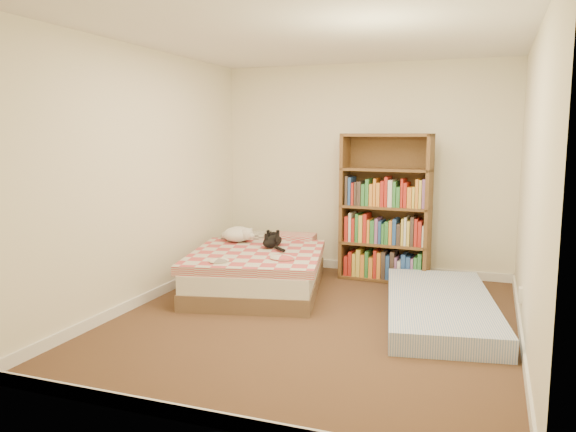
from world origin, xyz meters
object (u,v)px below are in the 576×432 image
(floor_mattress, at_px, (440,307))
(black_cat, at_px, (274,241))
(white_dog, at_px, (238,234))
(bookshelf, at_px, (385,228))
(bed, at_px, (260,268))

(floor_mattress, xyz_separation_m, black_cat, (-1.84, 0.49, 0.41))
(black_cat, xyz_separation_m, white_dog, (-0.48, 0.11, 0.02))
(bookshelf, bearing_deg, bed, -141.78)
(floor_mattress, relative_size, white_dog, 4.40)
(bed, relative_size, black_cat, 3.21)
(bookshelf, xyz_separation_m, white_dog, (-1.59, -0.58, -0.07))
(bed, height_order, floor_mattress, bed)
(black_cat, height_order, white_dog, white_dog)
(floor_mattress, distance_m, black_cat, 1.95)
(floor_mattress, xyz_separation_m, white_dog, (-2.32, 0.60, 0.44))
(bed, xyz_separation_m, white_dog, (-0.39, 0.28, 0.31))
(black_cat, distance_m, white_dog, 0.50)
(bookshelf, distance_m, floor_mattress, 1.47)
(bookshelf, bearing_deg, black_cat, -145.35)
(black_cat, bearing_deg, bookshelf, 14.29)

